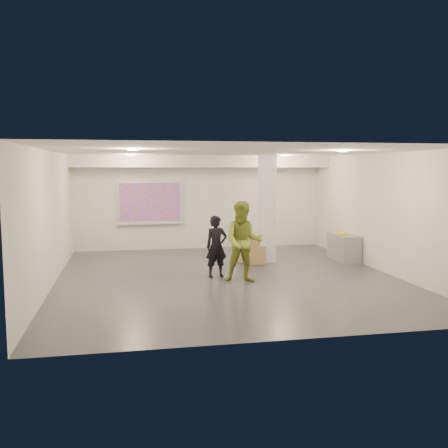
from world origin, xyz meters
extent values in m
cube|color=#3B3E43|center=(0.00, 0.00, 0.00)|extent=(8.00, 9.00, 0.01)
cube|color=white|center=(0.00, 0.00, 3.00)|extent=(8.00, 9.00, 0.01)
cube|color=silver|center=(0.00, 4.50, 1.50)|extent=(8.00, 0.01, 3.00)
cube|color=silver|center=(0.00, -4.50, 1.50)|extent=(8.00, 0.01, 3.00)
cube|color=silver|center=(-4.00, 0.00, 1.50)|extent=(0.01, 9.00, 3.00)
cube|color=silver|center=(4.00, 0.00, 1.50)|extent=(0.01, 9.00, 3.00)
cube|color=silver|center=(0.00, 3.95, 2.82)|extent=(8.00, 1.10, 0.36)
cylinder|color=#F5D790|center=(-2.20, 2.50, 2.98)|extent=(0.22, 0.22, 0.02)
cylinder|color=#F5D790|center=(2.20, 2.50, 2.98)|extent=(0.22, 0.22, 0.02)
cylinder|color=#F5D790|center=(-2.20, -1.50, 2.98)|extent=(0.22, 0.22, 0.02)
cylinder|color=#F5D790|center=(2.20, -1.50, 2.98)|extent=(0.22, 0.22, 0.02)
cylinder|color=white|center=(1.50, 1.80, 1.50)|extent=(0.52, 0.52, 3.00)
cube|color=silver|center=(-1.60, 4.46, 1.55)|extent=(2.10, 0.06, 1.40)
cube|color=#1D3FB2|center=(-1.60, 4.42, 1.55)|extent=(1.90, 0.01, 1.20)
cube|color=silver|center=(-1.60, 4.40, 0.85)|extent=(2.10, 0.08, 0.04)
cube|color=gray|center=(3.72, 1.58, 0.37)|extent=(0.56, 1.28, 0.74)
cube|color=silver|center=(3.74, 1.80, 0.75)|extent=(0.29, 0.34, 0.02)
cube|color=#FEC204|center=(3.68, 1.59, 0.75)|extent=(0.26, 0.34, 0.03)
cube|color=olive|center=(0.94, 1.69, 0.32)|extent=(0.61, 0.23, 0.65)
cube|color=olive|center=(1.09, 1.31, 0.26)|extent=(0.50, 0.29, 0.52)
imported|color=black|center=(-0.24, 0.11, 0.74)|extent=(0.60, 0.45, 1.48)
imported|color=olive|center=(0.27, -0.54, 0.94)|extent=(1.04, 0.88, 1.87)
camera|label=1|loc=(-2.36, -11.55, 2.62)|focal=40.00mm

